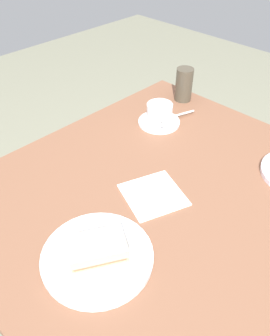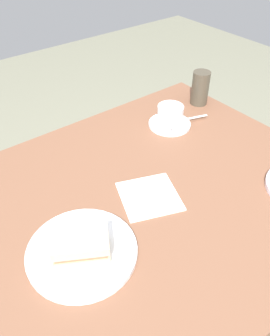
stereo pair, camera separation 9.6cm
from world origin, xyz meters
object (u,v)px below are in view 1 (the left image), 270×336
at_px(sandwich_plate, 97,257).
at_px(drinking_glass, 184,85).
at_px(napkin, 153,195).
at_px(sandwich_front, 97,251).
at_px(coffee_cup, 160,112).
at_px(coffee_saucer, 159,122).
at_px(dining_table, 157,216).
at_px(spoon, 178,115).

height_order(sandwich_plate, drinking_glass, drinking_glass).
bearing_deg(sandwich_plate, napkin, -168.73).
height_order(sandwich_front, napkin, sandwich_front).
height_order(coffee_cup, napkin, coffee_cup).
xyz_separation_m(sandwich_front, coffee_saucer, (-0.52, -0.28, -0.04)).
bearing_deg(sandwich_plate, sandwich_front, 64.17).
height_order(dining_table, sandwich_plate, sandwich_plate).
relative_size(sandwich_front, napkin, 0.96).
bearing_deg(dining_table, spoon, -149.30).
height_order(coffee_cup, spoon, coffee_cup).
height_order(sandwich_plate, napkin, sandwich_plate).
bearing_deg(coffee_saucer, spoon, 161.70).
distance_m(dining_table, napkin, 0.13).
xyz_separation_m(sandwich_plate, coffee_saucer, (-0.52, -0.27, -0.00)).
height_order(sandwich_plate, sandwich_front, sandwich_front).
bearing_deg(sandwich_plate, spoon, -157.09).
distance_m(sandwich_plate, drinking_glass, 0.78).
bearing_deg(spoon, napkin, 29.75).
relative_size(dining_table, napkin, 6.76).
height_order(coffee_saucer, drinking_glass, drinking_glass).
height_order(spoon, napkin, spoon).
bearing_deg(drinking_glass, coffee_saucer, 14.27).
bearing_deg(napkin, dining_table, -159.08).
xyz_separation_m(coffee_cup, drinking_glass, (-0.19, -0.05, 0.02)).
height_order(coffee_saucer, spoon, spoon).
bearing_deg(spoon, sandwich_front, 23.50).
xyz_separation_m(coffee_saucer, drinking_glass, (-0.19, -0.05, 0.06)).
relative_size(sandwich_plate, coffee_cup, 2.41).
distance_m(spoon, napkin, 0.41).
xyz_separation_m(coffee_saucer, spoon, (-0.07, 0.02, 0.01)).
xyz_separation_m(sandwich_front, napkin, (-0.24, -0.06, -0.04)).
relative_size(sandwich_front, coffee_cup, 1.38).
relative_size(dining_table, sandwich_front, 7.07).
relative_size(coffee_saucer, napkin, 0.96).
bearing_deg(coffee_cup, sandwich_front, 28.52).
relative_size(sandwich_plate, napkin, 1.67).
relative_size(dining_table, sandwich_plate, 4.04).
bearing_deg(sandwich_front, coffee_saucer, -151.41).
bearing_deg(coffee_saucer, drinking_glass, -165.73).
bearing_deg(spoon, drinking_glass, -147.94).
bearing_deg(coffee_saucer, sandwich_front, 28.59).
distance_m(coffee_saucer, coffee_cup, 0.04).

